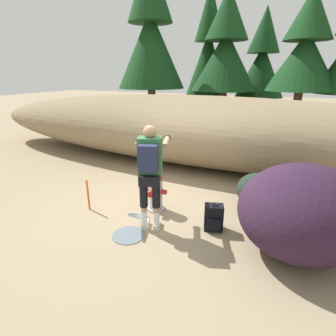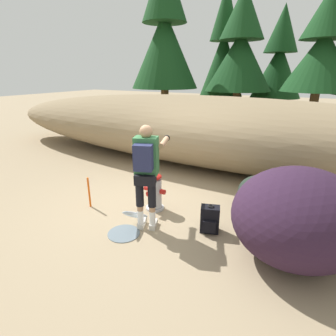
{
  "view_description": "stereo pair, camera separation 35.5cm",
  "coord_description": "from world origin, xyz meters",
  "px_view_note": "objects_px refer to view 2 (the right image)",
  "views": [
    {
      "loc": [
        2.11,
        -4.05,
        2.45
      ],
      "look_at": [
        0.14,
        0.27,
        0.75
      ],
      "focal_mm": 28.56,
      "sensor_mm": 36.0,
      "label": 1
    },
    {
      "loc": [
        2.43,
        -3.89,
        2.45
      ],
      "look_at": [
        0.14,
        0.27,
        0.75
      ],
      "focal_mm": 28.56,
      "sensor_mm": 36.0,
      "label": 2
    }
  ],
  "objects_px": {
    "utility_worker": "(146,165)",
    "boulder_large": "(298,216)",
    "boulder_mid": "(261,194)",
    "fire_hydrant": "(155,192)",
    "survey_stake": "(89,192)",
    "spare_backpack": "(210,219)"
  },
  "relations": [
    {
      "from": "utility_worker",
      "to": "boulder_large",
      "type": "distance_m",
      "value": 2.27
    },
    {
      "from": "boulder_large",
      "to": "boulder_mid",
      "type": "height_order",
      "value": "boulder_large"
    },
    {
      "from": "fire_hydrant",
      "to": "boulder_mid",
      "type": "height_order",
      "value": "fire_hydrant"
    },
    {
      "from": "utility_worker",
      "to": "boulder_large",
      "type": "height_order",
      "value": "utility_worker"
    },
    {
      "from": "boulder_large",
      "to": "survey_stake",
      "type": "height_order",
      "value": "boulder_large"
    },
    {
      "from": "fire_hydrant",
      "to": "boulder_mid",
      "type": "xyz_separation_m",
      "value": [
        1.74,
        0.91,
        -0.01
      ]
    },
    {
      "from": "utility_worker",
      "to": "survey_stake",
      "type": "xyz_separation_m",
      "value": [
        -1.34,
        0.03,
        -0.78
      ]
    },
    {
      "from": "fire_hydrant",
      "to": "spare_backpack",
      "type": "height_order",
      "value": "fire_hydrant"
    },
    {
      "from": "boulder_mid",
      "to": "boulder_large",
      "type": "bearing_deg",
      "value": -60.42
    },
    {
      "from": "fire_hydrant",
      "to": "boulder_large",
      "type": "bearing_deg",
      "value": -6.59
    },
    {
      "from": "spare_backpack",
      "to": "survey_stake",
      "type": "bearing_deg",
      "value": -101.08
    },
    {
      "from": "utility_worker",
      "to": "spare_backpack",
      "type": "relative_size",
      "value": 3.64
    },
    {
      "from": "fire_hydrant",
      "to": "utility_worker",
      "type": "xyz_separation_m",
      "value": [
        0.2,
        -0.55,
        0.74
      ]
    },
    {
      "from": "spare_backpack",
      "to": "boulder_mid",
      "type": "relative_size",
      "value": 0.55
    },
    {
      "from": "spare_backpack",
      "to": "boulder_large",
      "type": "bearing_deg",
      "value": 68.81
    },
    {
      "from": "boulder_mid",
      "to": "fire_hydrant",
      "type": "bearing_deg",
      "value": -152.45
    },
    {
      "from": "boulder_large",
      "to": "fire_hydrant",
      "type": "bearing_deg",
      "value": 173.41
    },
    {
      "from": "utility_worker",
      "to": "survey_stake",
      "type": "distance_m",
      "value": 1.55
    },
    {
      "from": "fire_hydrant",
      "to": "boulder_large",
      "type": "distance_m",
      "value": 2.45
    },
    {
      "from": "utility_worker",
      "to": "spare_backpack",
      "type": "bearing_deg",
      "value": -91.14
    },
    {
      "from": "fire_hydrant",
      "to": "survey_stake",
      "type": "bearing_deg",
      "value": -155.21
    },
    {
      "from": "spare_backpack",
      "to": "survey_stake",
      "type": "distance_m",
      "value": 2.34
    }
  ]
}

